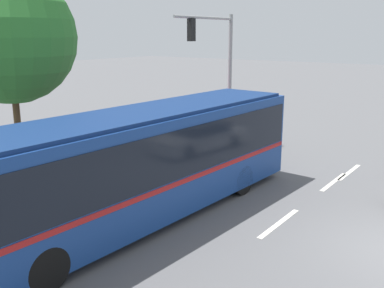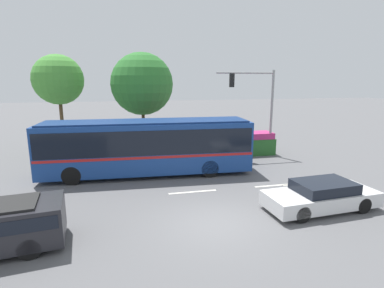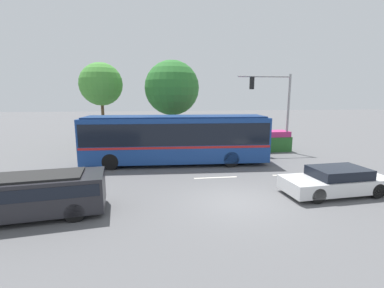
# 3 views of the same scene
# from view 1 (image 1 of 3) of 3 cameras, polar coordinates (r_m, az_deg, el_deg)

# --- Properties ---
(city_bus) EXTENTS (11.96, 3.05, 3.17)m
(city_bus) POSITION_cam_1_polar(r_m,az_deg,el_deg) (12.65, -6.11, -1.86)
(city_bus) COLOR navy
(city_bus) RESTS_ON ground
(traffic_light_pole) EXTENTS (4.26, 0.24, 6.09)m
(traffic_light_pole) POSITION_cam_1_polar(r_m,az_deg,el_deg) (20.33, 3.44, 10.55)
(traffic_light_pole) COLOR gray
(traffic_light_pole) RESTS_ON ground
(flowering_hedge) EXTENTS (9.89, 1.53, 1.63)m
(flowering_hedge) POSITION_cam_1_polar(r_m,az_deg,el_deg) (18.32, -4.21, -0.07)
(flowering_hedge) COLOR #286028
(flowering_hedge) RESTS_ON ground
(street_tree_centre) EXTENTS (4.68, 4.68, 7.45)m
(street_tree_centre) POSITION_cam_1_polar(r_m,az_deg,el_deg) (17.26, -22.36, 12.52)
(street_tree_centre) COLOR brown
(street_tree_centre) RESTS_ON ground
(lane_stripe_near) EXTENTS (2.40, 0.16, 0.01)m
(lane_stripe_near) POSITION_cam_1_polar(r_m,az_deg,el_deg) (18.34, 19.52, -3.42)
(lane_stripe_near) COLOR silver
(lane_stripe_near) RESTS_ON ground
(lane_stripe_mid) EXTENTS (2.40, 0.16, 0.01)m
(lane_stripe_mid) POSITION_cam_1_polar(r_m,az_deg,el_deg) (13.05, 11.10, -9.93)
(lane_stripe_mid) COLOR silver
(lane_stripe_mid) RESTS_ON ground
(lane_stripe_far) EXTENTS (2.40, 0.16, 0.01)m
(lane_stripe_far) POSITION_cam_1_polar(r_m,az_deg,el_deg) (16.98, 17.69, -4.65)
(lane_stripe_far) COLOR silver
(lane_stripe_far) RESTS_ON ground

